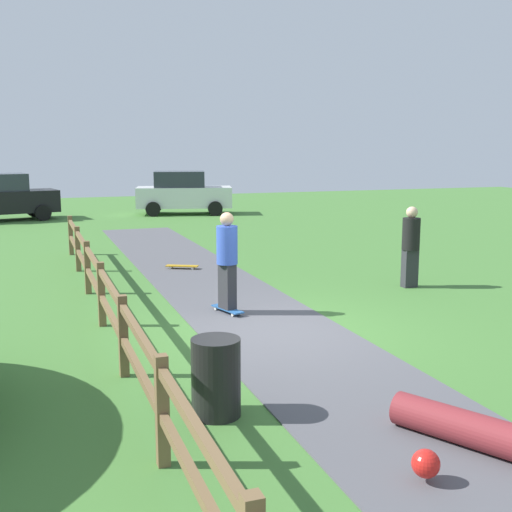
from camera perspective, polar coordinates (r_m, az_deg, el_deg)
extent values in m
plane|color=#427533|center=(10.67, 1.45, -6.71)|extent=(60.00, 60.00, 0.00)
cube|color=#515156|center=(10.66, 1.45, -6.65)|extent=(2.40, 28.00, 0.02)
cube|color=brown|center=(6.29, -8.33, -13.46)|extent=(0.12, 0.12, 1.10)
cube|color=brown|center=(8.69, -11.71, -6.98)|extent=(0.12, 0.12, 1.10)
cube|color=brown|center=(11.16, -13.57, -3.32)|extent=(0.12, 0.12, 1.10)
cube|color=brown|center=(13.67, -14.74, -0.99)|extent=(0.12, 0.12, 1.10)
cube|color=brown|center=(16.20, -15.55, 0.61)|extent=(0.12, 0.12, 1.10)
cube|color=brown|center=(18.74, -16.14, 1.78)|extent=(0.12, 0.12, 1.10)
cube|color=brown|center=(9.93, -12.75, -5.20)|extent=(0.08, 18.00, 0.09)
cube|color=brown|center=(9.82, -12.85, -2.66)|extent=(0.08, 18.00, 0.09)
cylinder|color=black|center=(7.36, -3.57, -10.71)|extent=(0.56, 0.56, 0.90)
cube|color=#265999|center=(11.73, -2.55, -4.71)|extent=(0.42, 0.82, 0.02)
cylinder|color=silver|center=(11.93, -3.60, -4.69)|extent=(0.05, 0.07, 0.06)
cylinder|color=silver|center=(12.01, -2.99, -4.59)|extent=(0.05, 0.07, 0.06)
cylinder|color=silver|center=(11.48, -2.08, -5.26)|extent=(0.05, 0.07, 0.06)
cylinder|color=silver|center=(11.56, -1.46, -5.14)|extent=(0.05, 0.07, 0.06)
cube|color=#2D2D33|center=(11.64, -2.57, -2.69)|extent=(0.28, 0.36, 0.82)
cylinder|color=blue|center=(11.50, -2.59, 0.98)|extent=(0.47, 0.47, 0.69)
sphere|color=tan|center=(11.44, -2.61, 3.29)|extent=(0.25, 0.25, 0.25)
cylinder|color=maroon|center=(7.03, 18.55, -14.41)|extent=(1.10, 1.64, 0.36)
sphere|color=red|center=(6.25, 14.84, -17.40)|extent=(0.26, 0.26, 0.26)
cube|color=#BF8C19|center=(15.99, -6.58, -0.88)|extent=(0.80, 0.54, 0.02)
cylinder|color=silver|center=(15.99, -7.62, -1.05)|extent=(0.07, 0.05, 0.06)
cylinder|color=silver|center=(16.13, -7.48, -0.95)|extent=(0.07, 0.05, 0.06)
cylinder|color=silver|center=(15.86, -5.67, -1.11)|extent=(0.07, 0.05, 0.06)
cylinder|color=silver|center=(16.00, -5.54, -1.01)|extent=(0.07, 0.05, 0.06)
cube|color=#2D2D33|center=(14.26, 13.50, -1.07)|extent=(0.32, 0.21, 0.82)
cylinder|color=black|center=(14.14, 13.62, 1.92)|extent=(0.39, 0.39, 0.68)
sphere|color=beige|center=(14.09, 13.69, 3.80)|extent=(0.25, 0.25, 0.25)
cube|color=black|center=(28.33, -21.51, 4.50)|extent=(4.45, 2.48, 0.90)
cylinder|color=black|center=(29.47, -19.15, 3.94)|extent=(0.67, 0.36, 0.64)
cylinder|color=black|center=(27.76, -18.40, 3.65)|extent=(0.67, 0.36, 0.64)
cube|color=silver|center=(29.08, -6.39, 5.24)|extent=(4.48, 2.65, 0.90)
cube|color=#2D333D|center=(29.03, -6.82, 6.80)|extent=(2.51, 2.04, 0.70)
cylinder|color=black|center=(30.01, -3.77, 4.55)|extent=(0.68, 0.39, 0.64)
cylinder|color=black|center=(28.26, -3.64, 4.23)|extent=(0.68, 0.39, 0.64)
cylinder|color=black|center=(30.04, -8.94, 4.46)|extent=(0.68, 0.39, 0.64)
cylinder|color=black|center=(28.29, -9.13, 4.13)|extent=(0.68, 0.39, 0.64)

